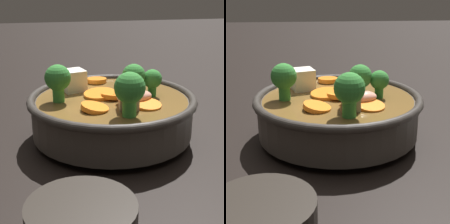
% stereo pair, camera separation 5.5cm
% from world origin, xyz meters
% --- Properties ---
extents(ground_plane, '(3.00, 3.00, 0.00)m').
position_xyz_m(ground_plane, '(0.00, 0.00, 0.00)').
color(ground_plane, black).
extents(stirfry_bowl, '(0.25, 0.25, 0.12)m').
position_xyz_m(stirfry_bowl, '(0.00, -0.00, 0.04)').
color(stirfry_bowl, '#38332D').
rests_on(stirfry_bowl, ground_plane).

